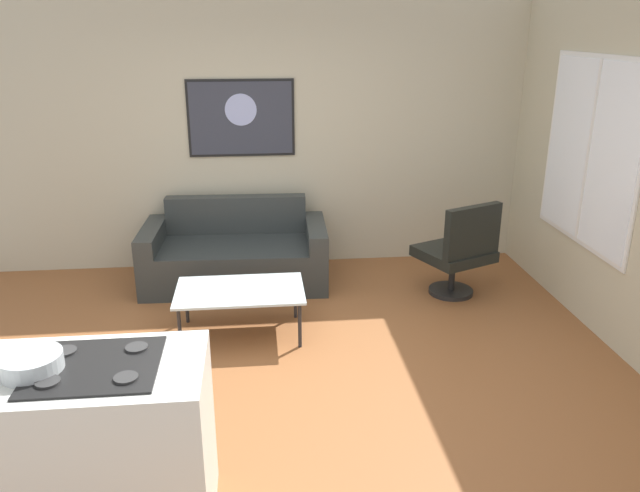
# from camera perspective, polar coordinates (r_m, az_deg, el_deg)

# --- Properties ---
(ground) EXTENTS (6.40, 6.40, 0.04)m
(ground) POSITION_cam_1_polar(r_m,az_deg,el_deg) (4.69, -2.96, -12.20)
(ground) COLOR brown
(back_wall) EXTENTS (6.40, 0.05, 2.80)m
(back_wall) POSITION_cam_1_polar(r_m,az_deg,el_deg) (6.49, -4.38, 10.27)
(back_wall) COLOR #B9B195
(back_wall) RESTS_ON ground
(right_wall) EXTENTS (0.05, 6.40, 2.80)m
(right_wall) POSITION_cam_1_polar(r_m,az_deg,el_deg) (5.22, 26.81, 5.92)
(right_wall) COLOR #B8B091
(right_wall) RESTS_ON ground
(couch) EXTENTS (1.81, 0.96, 0.80)m
(couch) POSITION_cam_1_polar(r_m,az_deg,el_deg) (6.27, -7.69, -0.89)
(couch) COLOR #2B2F2F
(couch) RESTS_ON ground
(coffee_table) EXTENTS (1.04, 0.64, 0.41)m
(coffee_table) POSITION_cam_1_polar(r_m,az_deg,el_deg) (5.16, -7.32, -4.25)
(coffee_table) COLOR silver
(coffee_table) RESTS_ON ground
(armchair) EXTENTS (0.79, 0.77, 0.92)m
(armchair) POSITION_cam_1_polar(r_m,az_deg,el_deg) (5.95, 12.61, -0.43)
(armchair) COLOR black
(armchair) RESTS_ON ground
(kitchen_counter) EXTENTS (1.59, 0.66, 0.95)m
(kitchen_counter) POSITION_cam_1_polar(r_m,az_deg,el_deg) (3.49, -23.69, -16.91)
(kitchen_counter) COLOR silver
(kitchen_counter) RESTS_ON ground
(mixing_bowl) EXTENTS (0.28, 0.28, 0.09)m
(mixing_bowl) POSITION_cam_1_polar(r_m,az_deg,el_deg) (3.21, -24.84, -9.73)
(mixing_bowl) COLOR silver
(mixing_bowl) RESTS_ON kitchen_counter
(wall_painting) EXTENTS (1.07, 0.03, 0.77)m
(wall_painting) POSITION_cam_1_polar(r_m,az_deg,el_deg) (6.43, -7.21, 11.51)
(wall_painting) COLOR black
(window) EXTENTS (0.03, 1.48, 1.57)m
(window) POSITION_cam_1_polar(r_m,az_deg,el_deg) (5.70, 23.40, 7.82)
(window) COLOR silver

